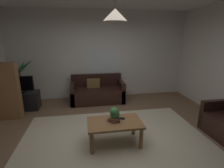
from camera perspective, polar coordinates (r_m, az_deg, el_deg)
The scene contains 17 objects.
floor at distance 3.62m, azimuth 0.83°, elevation -17.68°, with size 5.68×5.15×0.02m, color brown.
rug at distance 3.45m, azimuth 1.46°, elevation -19.28°, with size 3.69×2.83×0.01m, color beige.
wall_back at distance 5.64m, azimuth -3.95°, elevation 9.58°, with size 5.80×0.06×2.79m, color silver.
window_pane at distance 5.66m, azimuth -2.90°, elevation 6.62°, with size 1.16×0.01×0.98m, color white.
couch_under_window at distance 5.38m, azimuth -4.92°, elevation -2.94°, with size 1.61×0.80×0.82m.
coffee_table at distance 3.28m, azimuth 0.88°, elevation -13.70°, with size 1.01×0.60×0.45m.
book_on_table_0 at distance 3.29m, azimuth -0.21°, elevation -11.84°, with size 0.11×0.08×0.02m, color beige.
book_on_table_1 at distance 3.27m, azimuth -0.47°, elevation -11.59°, with size 0.15×0.09×0.02m, color beige.
book_on_table_2 at distance 3.26m, azimuth -0.36°, elevation -11.28°, with size 0.12×0.10×0.03m, color #99663F.
remote_on_table_0 at distance 3.26m, azimuth 2.19°, elevation -12.07°, with size 0.05×0.16×0.02m, color black.
remote_on_table_1 at distance 3.35m, azimuth 2.92°, elevation -11.34°, with size 0.05×0.16×0.02m, color black.
potted_plant_on_table at distance 3.19m, azimuth 0.86°, elevation -10.07°, with size 0.19×0.19×0.28m.
tv_stand at distance 5.39m, azimuth -27.87°, elevation -5.01°, with size 0.90×0.44×0.50m, color black.
tv at distance 5.24m, azimuth -28.60°, elevation -0.11°, with size 0.73×0.16×0.46m.
potted_palm_corner at distance 5.73m, azimuth -28.18°, elevation -0.44°, with size 0.88×0.79×1.39m.
bookshelf_corner at distance 4.84m, azimuth -32.53°, elevation -2.09°, with size 0.70×0.31×1.40m.
pendant_lamp at distance 2.88m, azimuth 1.06°, elevation 22.10°, with size 0.40×0.40×0.58m.
Camera 1 is at (-0.55, -2.98, 1.97)m, focal length 27.35 mm.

